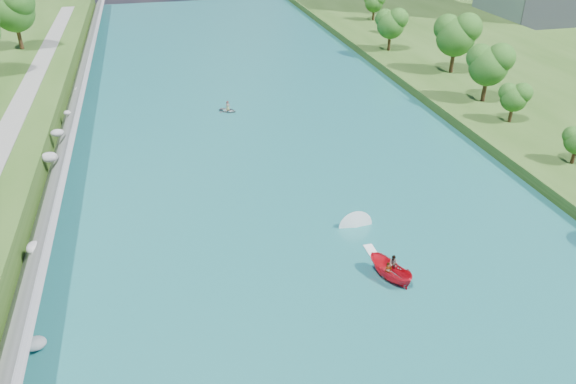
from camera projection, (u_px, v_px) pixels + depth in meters
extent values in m
plane|color=#2D5119|center=(351.00, 311.00, 46.64)|extent=(260.00, 260.00, 0.00)
cube|color=#1A6465|center=(293.00, 195.00, 63.57)|extent=(55.00, 240.00, 0.10)
cube|color=slate|center=(48.00, 210.00, 57.34)|extent=(3.54, 236.00, 4.05)
ellipsoid|color=gray|center=(35.00, 343.00, 42.25)|extent=(1.63, 1.42, 0.91)
ellipsoid|color=gray|center=(34.00, 248.00, 51.36)|extent=(1.36, 1.70, 1.01)
ellipsoid|color=gray|center=(55.00, 198.00, 59.52)|extent=(1.11, 1.45, 0.77)
ellipsoid|color=gray|center=(49.00, 157.00, 65.78)|extent=(1.89, 1.53, 1.20)
ellipsoid|color=gray|center=(57.00, 133.00, 71.31)|extent=(1.64, 1.32, 0.91)
ellipsoid|color=gray|center=(67.00, 113.00, 79.87)|extent=(0.96, 1.06, 0.65)
ellipsoid|color=gray|center=(79.00, 90.00, 89.78)|extent=(1.53, 1.98, 0.96)
ellipsoid|color=#134A15|center=(14.00, 13.00, 102.21)|extent=(7.90, 7.90, 13.17)
ellipsoid|color=#134A15|center=(514.00, 99.00, 77.44)|extent=(3.98, 3.98, 6.64)
ellipsoid|color=#134A15|center=(488.00, 68.00, 83.96)|extent=(6.25, 6.25, 10.42)
ellipsoid|color=#134A15|center=(456.00, 38.00, 96.44)|extent=(7.19, 7.19, 11.98)
ellipsoid|color=#134A15|center=(391.00, 26.00, 109.72)|extent=(5.78, 5.78, 9.63)
ellipsoid|color=#134A15|center=(389.00, 22.00, 123.63)|extent=(2.91, 2.91, 4.86)
ellipsoid|color=#134A15|center=(374.00, 3.00, 134.12)|extent=(4.70, 4.70, 7.84)
imported|color=red|center=(390.00, 270.00, 49.76)|extent=(3.58, 5.06, 1.83)
imported|color=#66605B|center=(388.00, 271.00, 49.20)|extent=(0.65, 0.44, 1.72)
imported|color=#66605B|center=(393.00, 264.00, 50.15)|extent=(1.05, 1.02, 1.71)
cube|color=white|center=(377.00, 259.00, 52.74)|extent=(0.90, 5.00, 0.06)
imported|color=gray|center=(228.00, 110.00, 86.17)|extent=(3.42, 3.28, 0.58)
imported|color=#66605B|center=(228.00, 106.00, 85.84)|extent=(0.74, 0.53, 1.42)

